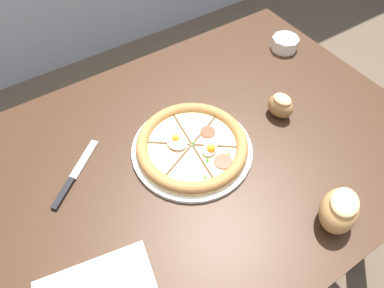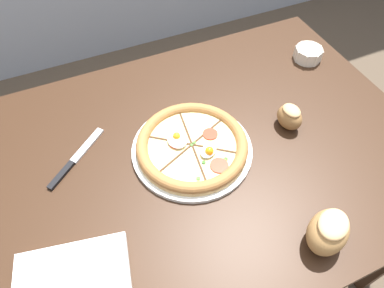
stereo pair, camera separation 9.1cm
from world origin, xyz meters
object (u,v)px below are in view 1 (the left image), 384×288
object	(u,v)px
dining_table	(198,172)
ramekin_bowl	(285,43)
bread_piece_mid	(281,105)
pizza	(192,146)
bread_piece_far	(339,210)
knife_main	(75,174)

from	to	relation	value
dining_table	ramekin_bowl	world-z (taller)	ramekin_bowl
ramekin_bowl	bread_piece_mid	bearing A→B (deg)	-135.34
dining_table	pizza	xyz separation A→B (m)	(-0.01, 0.01, 0.12)
bread_piece_far	knife_main	size ratio (longest dim) A/B	0.77
dining_table	knife_main	distance (m)	0.35
bread_piece_mid	knife_main	xyz separation A→B (m)	(-0.59, 0.13, -0.03)
ramekin_bowl	knife_main	world-z (taller)	ramekin_bowl
pizza	knife_main	bearing A→B (deg)	161.26
bread_piece_far	knife_main	distance (m)	0.65
knife_main	bread_piece_far	bearing A→B (deg)	-84.46
dining_table	bread_piece_mid	size ratio (longest dim) A/B	14.67
pizza	knife_main	xyz separation A→B (m)	(-0.30, 0.10, -0.02)
dining_table	ramekin_bowl	xyz separation A→B (m)	(0.51, 0.21, 0.13)
bread_piece_mid	bread_piece_far	xyz separation A→B (m)	(-0.12, -0.33, 0.01)
dining_table	bread_piece_mid	xyz separation A→B (m)	(0.28, -0.02, 0.14)
bread_piece_far	pizza	bearing A→B (deg)	115.16
bread_piece_mid	bread_piece_far	world-z (taller)	bread_piece_far
pizza	knife_main	distance (m)	0.31
bread_piece_mid	ramekin_bowl	bearing A→B (deg)	44.66
ramekin_bowl	knife_main	xyz separation A→B (m)	(-0.82, -0.10, -0.02)
dining_table	bread_piece_far	distance (m)	0.41
pizza	ramekin_bowl	size ratio (longest dim) A/B	3.44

